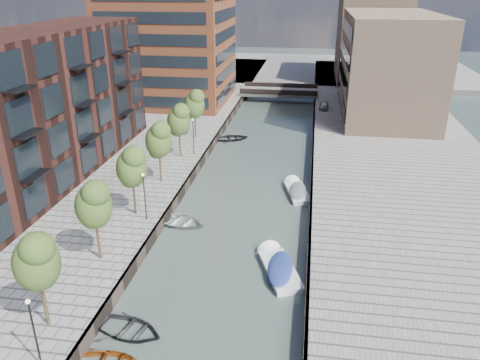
% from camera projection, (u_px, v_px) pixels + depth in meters
% --- Properties ---
extents(water, '(300.00, 300.00, 0.00)m').
position_uv_depth(water, '(257.00, 166.00, 52.29)').
color(water, '#38473F').
rests_on(water, ground).
extents(quay_right, '(20.00, 140.00, 1.00)m').
position_uv_depth(quay_right, '(406.00, 170.00, 49.83)').
color(quay_right, gray).
rests_on(quay_right, ground).
extents(quay_wall_left, '(0.25, 140.00, 1.00)m').
position_uv_depth(quay_wall_left, '(204.00, 159.00, 52.96)').
color(quay_wall_left, '#332823').
rests_on(quay_wall_left, ground).
extents(quay_wall_right, '(0.25, 140.00, 1.00)m').
position_uv_depth(quay_wall_right, '(312.00, 165.00, 51.23)').
color(quay_wall_right, '#332823').
rests_on(quay_wall_right, ground).
extents(far_closure, '(80.00, 40.00, 1.00)m').
position_uv_depth(far_closure, '(289.00, 69.00, 106.60)').
color(far_closure, gray).
rests_on(far_closure, ground).
extents(apartment_block, '(8.00, 38.00, 14.00)m').
position_uv_depth(apartment_block, '(29.00, 112.00, 42.90)').
color(apartment_block, black).
rests_on(apartment_block, quay_left).
extents(tower, '(18.00, 18.00, 30.00)m').
position_uv_depth(tower, '(168.00, 2.00, 71.12)').
color(tower, '#994D2C').
rests_on(tower, quay_left).
extents(tan_block_near, '(12.00, 25.00, 14.00)m').
position_uv_depth(tan_block_near, '(387.00, 65.00, 66.87)').
color(tan_block_near, '#97755C').
rests_on(tan_block_near, quay_right).
extents(tan_block_far, '(12.00, 20.00, 16.00)m').
position_uv_depth(tan_block_far, '(370.00, 37.00, 90.09)').
color(tan_block_far, '#97755C').
rests_on(tan_block_far, quay_right).
extents(bridge, '(13.00, 6.00, 1.30)m').
position_uv_depth(bridge, '(279.00, 92.00, 80.82)').
color(bridge, gray).
rests_on(bridge, ground).
extents(tree_1, '(2.50, 2.50, 5.95)m').
position_uv_depth(tree_1, '(36.00, 260.00, 25.07)').
color(tree_1, '#382619').
rests_on(tree_1, quay_left).
extents(tree_2, '(2.50, 2.50, 5.95)m').
position_uv_depth(tree_2, '(93.00, 203.00, 31.42)').
color(tree_2, '#382619').
rests_on(tree_2, quay_left).
extents(tree_3, '(2.50, 2.50, 5.95)m').
position_uv_depth(tree_3, '(131.00, 166.00, 37.78)').
color(tree_3, '#382619').
rests_on(tree_3, quay_left).
extents(tree_4, '(2.50, 2.50, 5.95)m').
position_uv_depth(tree_4, '(158.00, 139.00, 44.14)').
color(tree_4, '#382619').
rests_on(tree_4, quay_left).
extents(tree_5, '(2.50, 2.50, 5.95)m').
position_uv_depth(tree_5, '(179.00, 119.00, 50.50)').
color(tree_5, '#382619').
rests_on(tree_5, quay_left).
extents(tree_6, '(2.50, 2.50, 5.95)m').
position_uv_depth(tree_6, '(194.00, 103.00, 56.86)').
color(tree_6, '#382619').
rests_on(tree_6, quay_left).
extents(lamp_0, '(0.24, 0.24, 4.12)m').
position_uv_depth(lamp_0, '(33.00, 326.00, 22.86)').
color(lamp_0, black).
rests_on(lamp_0, quay_left).
extents(lamp_1, '(0.24, 0.24, 4.12)m').
position_uv_depth(lamp_1, '(144.00, 192.00, 37.40)').
color(lamp_1, black).
rests_on(lamp_1, quay_left).
extents(lamp_2, '(0.24, 0.24, 4.12)m').
position_uv_depth(lamp_2, '(193.00, 133.00, 51.93)').
color(lamp_2, black).
rests_on(lamp_2, quay_left).
extents(sloop_0, '(4.84, 3.93, 0.88)m').
position_uv_depth(sloop_0, '(129.00, 332.00, 27.54)').
color(sloop_0, '#242427').
rests_on(sloop_0, ground).
extents(sloop_3, '(5.60, 4.68, 1.00)m').
position_uv_depth(sloop_3, '(179.00, 224.00, 39.79)').
color(sloop_3, '#B0B0AE').
rests_on(sloop_3, ground).
extents(sloop_4, '(5.19, 4.46, 0.90)m').
position_uv_depth(sloop_4, '(232.00, 140.00, 60.84)').
color(sloop_4, black).
rests_on(sloop_4, ground).
extents(motorboat_3, '(3.76, 5.88, 1.86)m').
position_uv_depth(motorboat_3, '(278.00, 267.00, 33.38)').
color(motorboat_3, white).
rests_on(motorboat_3, ground).
extents(motorboat_4, '(2.98, 5.39, 1.70)m').
position_uv_depth(motorboat_4, '(296.00, 191.00, 45.54)').
color(motorboat_4, silver).
rests_on(motorboat_4, ground).
extents(car, '(1.54, 3.44, 1.15)m').
position_uv_depth(car, '(324.00, 105.00, 71.23)').
color(car, '#949698').
rests_on(car, quay_right).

